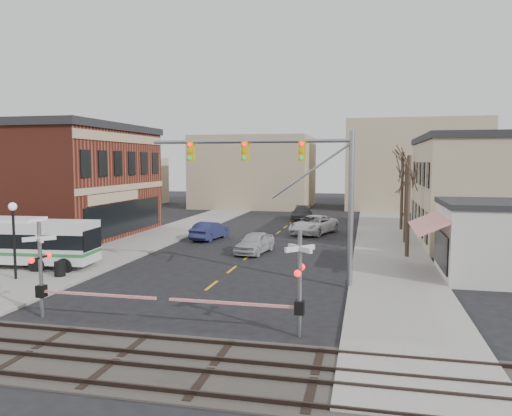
{
  "coord_description": "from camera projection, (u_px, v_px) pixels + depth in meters",
  "views": [
    {
      "loc": [
        7.82,
        -22.38,
        6.45
      ],
      "look_at": [
        0.92,
        8.5,
        3.5
      ],
      "focal_mm": 35.0,
      "sensor_mm": 36.0,
      "label": 1
    }
  ],
  "objects": [
    {
      "name": "car_d",
      "position": [
        302.0,
        214.0,
        54.68
      ],
      "size": [
        2.4,
        5.32,
        1.51
      ],
      "primitive_type": "imported",
      "rotation": [
        0.0,
        0.0,
        0.06
      ],
      "color": "#393A3D",
      "rests_on": "ground"
    },
    {
      "name": "tree_east_c",
      "position": [
        402.0,
        191.0,
        46.57
      ],
      "size": [
        0.28,
        0.28,
        7.2
      ],
      "color": "#382B21",
      "rests_on": "sidewalk_east"
    },
    {
      "name": "ballast_strip",
      "position": [
        118.0,
        359.0,
        16.26
      ],
      "size": [
        160.0,
        5.0,
        0.06
      ],
      "primitive_type": "cube",
      "color": "#332D28",
      "rests_on": "ground"
    },
    {
      "name": "sidewalk_east",
      "position": [
        387.0,
        239.0,
        41.41
      ],
      "size": [
        5.0,
        60.0,
        0.12
      ],
      "primitive_type": "cube",
      "color": "gray",
      "rests_on": "ground"
    },
    {
      "name": "tree_east_b",
      "position": [
        406.0,
        202.0,
        38.88
      ],
      "size": [
        0.28,
        0.28,
        6.3
      ],
      "color": "#382B21",
      "rests_on": "sidewalk_east"
    },
    {
      "name": "rr_crossing_east",
      "position": [
        288.0,
        284.0,
        18.34
      ],
      "size": [
        5.6,
        1.36,
        4.0
      ],
      "color": "gray",
      "rests_on": "ground"
    },
    {
      "name": "traffic_signal_mast",
      "position": [
        294.0,
        175.0,
        25.66
      ],
      "size": [
        10.74,
        0.3,
        8.0
      ],
      "color": "gray",
      "rests_on": "ground"
    },
    {
      "name": "transit_bus",
      "position": [
        5.0,
        241.0,
        30.26
      ],
      "size": [
        11.43,
        3.38,
        2.9
      ],
      "color": "silver",
      "rests_on": "ground"
    },
    {
      "name": "rr_crossing_west",
      "position": [
        50.0,
        271.0,
        20.47
      ],
      "size": [
        5.6,
        1.36,
        4.0
      ],
      "color": "gray",
      "rests_on": "ground"
    },
    {
      "name": "car_a",
      "position": [
        255.0,
        243.0,
        35.2
      ],
      "size": [
        2.42,
        4.61,
        1.5
      ],
      "primitive_type": "imported",
      "rotation": [
        0.0,
        0.0,
        -0.16
      ],
      "color": "#A5A5AA",
      "rests_on": "ground"
    },
    {
      "name": "pedestrian_near",
      "position": [
        74.0,
        252.0,
        30.85
      ],
      "size": [
        0.38,
        0.57,
        1.54
      ],
      "primitive_type": "imported",
      "rotation": [
        0.0,
        0.0,
        1.58
      ],
      "color": "#514541",
      "rests_on": "sidewalk_west"
    },
    {
      "name": "car_b",
      "position": [
        210.0,
        231.0,
        41.33
      ],
      "size": [
        2.28,
        4.69,
        1.48
      ],
      "primitive_type": "imported",
      "rotation": [
        0.0,
        0.0,
        2.98
      ],
      "color": "#1C2047",
      "rests_on": "ground"
    },
    {
      "name": "trash_bin",
      "position": [
        60.0,
        269.0,
        27.59
      ],
      "size": [
        0.6,
        0.6,
        0.82
      ],
      "primitive_type": "cylinder",
      "color": "black",
      "rests_on": "sidewalk_west"
    },
    {
      "name": "ground",
      "position": [
        199.0,
        296.0,
        24.04
      ],
      "size": [
        160.0,
        160.0,
        0.0
      ],
      "primitive_type": "plane",
      "color": "black",
      "rests_on": "ground"
    },
    {
      "name": "street_lamp",
      "position": [
        13.0,
        224.0,
        26.72
      ],
      "size": [
        0.44,
        0.44,
        4.15
      ],
      "color": "black",
      "rests_on": "sidewalk_west"
    },
    {
      "name": "rail_tracks",
      "position": [
        118.0,
        356.0,
        16.25
      ],
      "size": [
        160.0,
        3.91,
        0.14
      ],
      "color": "#2D231E",
      "rests_on": "ground"
    },
    {
      "name": "pedestrian_far",
      "position": [
        87.0,
        244.0,
        32.69
      ],
      "size": [
        1.0,
        1.1,
        1.82
      ],
      "primitive_type": "imported",
      "rotation": [
        0.0,
        0.0,
        1.13
      ],
      "color": "#303154",
      "rests_on": "sidewalk_west"
    },
    {
      "name": "sidewalk_west",
      "position": [
        172.0,
        232.0,
        45.53
      ],
      "size": [
        5.0,
        60.0,
        0.12
      ],
      "primitive_type": "cube",
      "color": "gray",
      "rests_on": "ground"
    },
    {
      "name": "car_c",
      "position": [
        314.0,
        225.0,
        44.63
      ],
      "size": [
        4.49,
        6.45,
        1.63
      ],
      "primitive_type": "imported",
      "rotation": [
        0.0,
        0.0,
        -0.33
      ],
      "color": "white",
      "rests_on": "ground"
    },
    {
      "name": "tree_east_a",
      "position": [
        408.0,
        206.0,
        33.1
      ],
      "size": [
        0.28,
        0.28,
        6.75
      ],
      "color": "#382B21",
      "rests_on": "sidewalk_east"
    }
  ]
}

